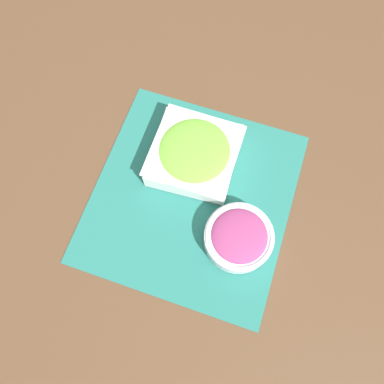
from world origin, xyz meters
The scene contains 4 objects.
ground_plane centered at (0.00, 0.00, 0.00)m, with size 3.00×3.00×0.00m, color #513823.
placemat centered at (0.00, 0.00, 0.00)m, with size 0.44×0.47×0.00m.
lettuce_bowl centered at (-0.02, 0.09, 0.04)m, with size 0.20×0.20×0.06m.
onion_bowl centered at (0.13, -0.06, 0.03)m, with size 0.15×0.15×0.06m.
Camera 1 is at (0.09, -0.26, 0.82)m, focal length 35.00 mm.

